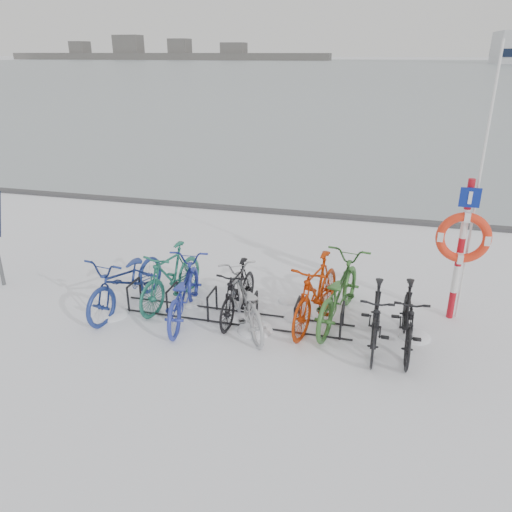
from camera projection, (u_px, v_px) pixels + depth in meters
name	position (u px, v px, depth m)	size (l,w,h in m)	color
ground	(233.00, 318.00, 8.35)	(900.00, 900.00, 0.00)	white
ice_sheet	(389.00, 67.00, 146.99)	(400.00, 298.00, 0.02)	#A7B4BD
quay_edge	(297.00, 213.00, 13.61)	(400.00, 0.25, 0.10)	#3F3F42
bike_rack	(233.00, 308.00, 8.28)	(4.00, 0.48, 0.46)	black
lifebuoy_station	(463.00, 238.00, 7.78)	(0.83, 0.23, 4.30)	#AD0D1A
shoreline	(159.00, 54.00, 268.64)	(180.00, 12.00, 9.50)	#4E4E4E
bike_0	(127.00, 278.00, 8.53)	(0.72, 2.06, 1.08)	navy
bike_1	(171.00, 274.00, 8.69)	(0.51, 1.79, 1.08)	#1F6955
bike_2	(183.00, 289.00, 8.21)	(0.67, 1.92, 1.01)	#27359C
bike_3	(238.00, 290.00, 8.25)	(0.46, 1.62, 0.97)	black
bike_4	(245.00, 299.00, 7.95)	(0.63, 1.82, 0.96)	#9D9FA4
bike_5	(316.00, 290.00, 8.01)	(0.55, 1.94, 1.17)	#A92B05
bike_6	(338.00, 289.00, 8.11)	(0.73, 2.10, 1.10)	#366C2E
bike_7	(376.00, 316.00, 7.40)	(0.47, 1.68, 1.01)	black
bike_8	(408.00, 317.00, 7.34)	(0.48, 1.71, 1.03)	black
snow_drifts	(236.00, 318.00, 8.36)	(5.95, 1.71, 0.20)	white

